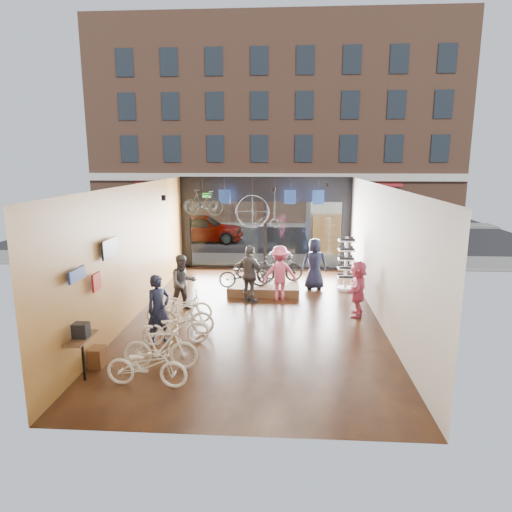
# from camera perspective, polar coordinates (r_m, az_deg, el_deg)

# --- Properties ---
(ground_plane) EXTENTS (7.00, 12.00, 0.04)m
(ground_plane) POSITION_cam_1_polar(r_m,az_deg,el_deg) (13.53, -0.02, -7.49)
(ground_plane) COLOR black
(ground_plane) RESTS_ON ground
(ceiling) EXTENTS (7.00, 12.00, 0.04)m
(ceiling) POSITION_cam_1_polar(r_m,az_deg,el_deg) (12.78, -0.02, 8.97)
(ceiling) COLOR black
(ceiling) RESTS_ON ground
(wall_left) EXTENTS (0.04, 12.00, 3.80)m
(wall_left) POSITION_cam_1_polar(r_m,az_deg,el_deg) (13.70, -14.88, 0.67)
(wall_left) COLOR #A98639
(wall_left) RESTS_ON ground
(wall_right) EXTENTS (0.04, 12.00, 3.80)m
(wall_right) POSITION_cam_1_polar(r_m,az_deg,el_deg) (13.27, 15.33, 0.29)
(wall_right) COLOR beige
(wall_right) RESTS_ON ground
(wall_back) EXTENTS (7.00, 0.04, 3.80)m
(wall_back) POSITION_cam_1_polar(r_m,az_deg,el_deg) (7.24, -3.15, -9.02)
(wall_back) COLOR beige
(wall_back) RESTS_ON ground
(storefront) EXTENTS (7.00, 0.26, 3.80)m
(storefront) POSITION_cam_1_polar(r_m,az_deg,el_deg) (18.93, 1.16, 4.12)
(storefront) COLOR black
(storefront) RESTS_ON ground
(exit_sign) EXTENTS (0.35, 0.06, 0.18)m
(exit_sign) POSITION_cam_1_polar(r_m,az_deg,el_deg) (18.94, -6.17, 7.55)
(exit_sign) COLOR #198C26
(exit_sign) RESTS_ON storefront
(street_road) EXTENTS (30.00, 18.00, 0.02)m
(street_road) POSITION_cam_1_polar(r_m,az_deg,el_deg) (28.11, 1.97, 2.77)
(street_road) COLOR black
(street_road) RESTS_ON ground
(sidewalk_near) EXTENTS (30.00, 2.40, 0.12)m
(sidewalk_near) POSITION_cam_1_polar(r_m,az_deg,el_deg) (20.43, 1.29, -0.54)
(sidewalk_near) COLOR slate
(sidewalk_near) RESTS_ON ground
(sidewalk_far) EXTENTS (30.00, 2.00, 0.12)m
(sidewalk_far) POSITION_cam_1_polar(r_m,az_deg,el_deg) (32.05, 2.19, 4.04)
(sidewalk_far) COLOR slate
(sidewalk_far) RESTS_ON ground
(opposite_building) EXTENTS (26.00, 5.00, 14.00)m
(opposite_building) POSITION_cam_1_polar(r_m,az_deg,el_deg) (34.33, 2.40, 16.17)
(opposite_building) COLOR brown
(opposite_building) RESTS_ON ground
(street_car) EXTENTS (4.64, 1.86, 1.58)m
(street_car) POSITION_cam_1_polar(r_m,az_deg,el_deg) (25.43, -6.87, 3.54)
(street_car) COLOR gray
(street_car) RESTS_ON street_road
(box_truck) EXTENTS (2.33, 6.99, 2.76)m
(box_truck) POSITION_cam_1_polar(r_m,az_deg,el_deg) (24.05, 9.41, 4.39)
(box_truck) COLOR silver
(box_truck) RESTS_ON street_road
(floor_bike_0) EXTENTS (1.71, 0.68, 0.88)m
(floor_bike_0) POSITION_cam_1_polar(r_m,az_deg,el_deg) (9.66, -13.50, -13.17)
(floor_bike_0) COLOR silver
(floor_bike_0) RESTS_ON ground_plane
(floor_bike_1) EXTENTS (1.67, 0.52, 1.00)m
(floor_bike_1) POSITION_cam_1_polar(r_m,az_deg,el_deg) (10.30, -11.88, -11.11)
(floor_bike_1) COLOR silver
(floor_bike_1) RESTS_ON ground_plane
(floor_bike_2) EXTENTS (1.74, 0.92, 0.87)m
(floor_bike_2) POSITION_cam_1_polar(r_m,az_deg,el_deg) (11.54, -10.07, -8.80)
(floor_bike_2) COLOR silver
(floor_bike_2) RESTS_ON ground_plane
(floor_bike_3) EXTENTS (1.65, 0.60, 0.97)m
(floor_bike_3) POSITION_cam_1_polar(r_m,az_deg,el_deg) (12.17, -8.96, -7.39)
(floor_bike_3) COLOR silver
(floor_bike_3) RESTS_ON ground_plane
(floor_bike_4) EXTENTS (1.89, 0.99, 0.95)m
(floor_bike_4) POSITION_cam_1_polar(r_m,az_deg,el_deg) (12.88, -9.55, -6.38)
(floor_bike_4) COLOR silver
(floor_bike_4) RESTS_ON ground_plane
(display_platform) EXTENTS (2.40, 1.80, 0.30)m
(display_platform) POSITION_cam_1_polar(r_m,az_deg,el_deg) (15.90, 1.02, -3.86)
(display_platform) COLOR #4D3A22
(display_platform) RESTS_ON ground_plane
(display_bike_left) EXTENTS (1.76, 0.95, 0.88)m
(display_bike_left) POSITION_cam_1_polar(r_m,az_deg,el_deg) (15.23, -1.53, -2.29)
(display_bike_left) COLOR black
(display_bike_left) RESTS_ON display_platform
(display_bike_mid) EXTENTS (1.77, 1.07, 1.03)m
(display_bike_mid) POSITION_cam_1_polar(r_m,az_deg,el_deg) (15.77, 3.02, -1.52)
(display_bike_mid) COLOR black
(display_bike_mid) RESTS_ON display_platform
(display_bike_right) EXTENTS (1.71, 0.89, 0.86)m
(display_bike_right) POSITION_cam_1_polar(r_m,az_deg,el_deg) (16.34, -0.03, -1.33)
(display_bike_right) COLOR black
(display_bike_right) RESTS_ON display_platform
(customer_0) EXTENTS (0.74, 0.75, 1.75)m
(customer_0) POSITION_cam_1_polar(r_m,az_deg,el_deg) (11.56, -12.07, -6.55)
(customer_0) COLOR #161C33
(customer_0) RESTS_ON ground_plane
(customer_1) EXTENTS (1.05, 0.98, 1.71)m
(customer_1) POSITION_cam_1_polar(r_m,az_deg,el_deg) (13.89, -9.10, -3.34)
(customer_1) COLOR #3F3F44
(customer_1) RESTS_ON ground_plane
(customer_2) EXTENTS (1.15, 1.00, 1.86)m
(customer_2) POSITION_cam_1_polar(r_m,az_deg,el_deg) (14.42, -0.74, -2.32)
(customer_2) COLOR #3F3F44
(customer_2) RESTS_ON ground_plane
(customer_3) EXTENTS (1.26, 0.86, 1.79)m
(customer_3) POSITION_cam_1_polar(r_m,az_deg,el_deg) (14.74, 2.96, -2.16)
(customer_3) COLOR #CC4C72
(customer_3) RESTS_ON ground_plane
(customer_4) EXTENTS (0.93, 0.64, 1.82)m
(customer_4) POSITION_cam_1_polar(r_m,az_deg,el_deg) (16.08, 7.33, -0.98)
(customer_4) COLOR #161C33
(customer_4) RESTS_ON ground_plane
(customer_5) EXTENTS (0.82, 1.59, 1.64)m
(customer_5) POSITION_cam_1_polar(r_m,az_deg,el_deg) (13.60, 12.59, -3.97)
(customer_5) COLOR #CC4C72
(customer_5) RESTS_ON ground_plane
(sunglasses_rack) EXTENTS (0.61, 0.52, 1.89)m
(sunglasses_rack) POSITION_cam_1_polar(r_m,az_deg,el_deg) (16.12, 11.17, -0.96)
(sunglasses_rack) COLOR white
(sunglasses_rack) RESTS_ON ground_plane
(wall_merch) EXTENTS (0.40, 2.40, 2.60)m
(wall_merch) POSITION_cam_1_polar(r_m,az_deg,el_deg) (10.64, -19.92, -6.23)
(wall_merch) COLOR navy
(wall_merch) RESTS_ON wall_left
(penny_farthing) EXTENTS (1.60, 0.06, 1.28)m
(penny_farthing) POSITION_cam_1_polar(r_m,az_deg,el_deg) (17.47, 0.43, 5.44)
(penny_farthing) COLOR black
(penny_farthing) RESTS_ON ceiling
(hung_bike) EXTENTS (1.64, 0.78, 0.95)m
(hung_bike) POSITION_cam_1_polar(r_m,az_deg,el_deg) (17.28, -6.68, 6.71)
(hung_bike) COLOR black
(hung_bike) RESTS_ON ceiling
(jersey_left) EXTENTS (0.45, 0.03, 0.55)m
(jersey_left) POSITION_cam_1_polar(r_m,az_deg,el_deg) (18.15, -3.96, 7.40)
(jersey_left) COLOR #1E3F99
(jersey_left) RESTS_ON ceiling
(jersey_mid) EXTENTS (0.45, 0.03, 0.55)m
(jersey_mid) POSITION_cam_1_polar(r_m,az_deg,el_deg) (17.99, 4.29, 7.36)
(jersey_mid) COLOR #1E3F99
(jersey_mid) RESTS_ON ceiling
(jersey_right) EXTENTS (0.45, 0.03, 0.55)m
(jersey_right) POSITION_cam_1_polar(r_m,az_deg,el_deg) (18.03, 7.79, 7.29)
(jersey_right) COLOR #1E3F99
(jersey_right) RESTS_ON ceiling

